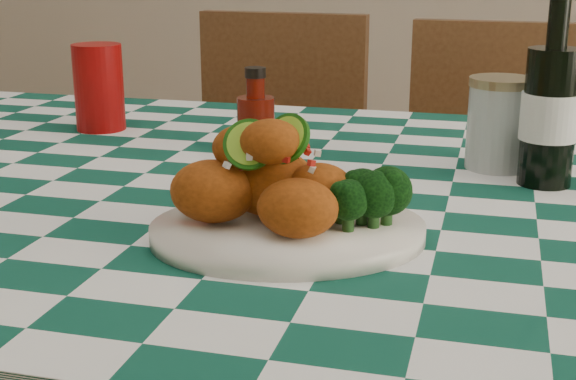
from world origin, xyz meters
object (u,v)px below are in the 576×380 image
(plate, at_px, (288,232))
(beer_bottle, at_px, (552,91))
(ketchup_bottle, at_px, (256,109))
(fried_chicken_pile, at_px, (274,172))
(mason_jar, at_px, (499,123))
(wooden_chair_right, at_px, (487,242))
(red_tumbler, at_px, (99,87))
(wooden_chair_left, at_px, (258,217))

(plate, xyz_separation_m, beer_bottle, (0.27, 0.29, 0.11))
(ketchup_bottle, xyz_separation_m, beer_bottle, (0.42, -0.08, 0.06))
(fried_chicken_pile, relative_size, beer_bottle, 0.70)
(mason_jar, relative_size, wooden_chair_right, 0.14)
(fried_chicken_pile, bearing_deg, ketchup_bottle, 109.72)
(plate, xyz_separation_m, wooden_chair_right, (0.20, 0.94, -0.33))
(ketchup_bottle, relative_size, beer_bottle, 0.51)
(ketchup_bottle, xyz_separation_m, mason_jar, (0.36, -0.02, 0.00))
(red_tumbler, bearing_deg, mason_jar, -7.41)
(fried_chicken_pile, xyz_separation_m, red_tumbler, (-0.43, 0.44, -0.00))
(fried_chicken_pile, height_order, wooden_chair_right, wooden_chair_right)
(beer_bottle, height_order, wooden_chair_right, beer_bottle)
(fried_chicken_pile, bearing_deg, wooden_chair_right, 76.82)
(beer_bottle, bearing_deg, plate, -133.18)
(red_tumbler, xyz_separation_m, wooden_chair_left, (0.11, 0.53, -0.39))
(mason_jar, bearing_deg, ketchup_bottle, 177.55)
(mason_jar, bearing_deg, beer_bottle, -47.73)
(plate, relative_size, mason_jar, 2.29)
(beer_bottle, bearing_deg, mason_jar, 132.27)
(plate, bearing_deg, fried_chicken_pile, 180.00)
(fried_chicken_pile, xyz_separation_m, ketchup_bottle, (-0.13, 0.37, -0.01))
(red_tumbler, height_order, ketchup_bottle, red_tumbler)
(plate, xyz_separation_m, mason_jar, (0.21, 0.35, 0.05))
(red_tumbler, xyz_separation_m, ketchup_bottle, (0.30, -0.07, -0.01))
(red_tumbler, bearing_deg, beer_bottle, -12.00)
(fried_chicken_pile, height_order, mason_jar, fried_chicken_pile)
(red_tumbler, relative_size, ketchup_bottle, 1.14)
(fried_chicken_pile, distance_m, mason_jar, 0.42)
(fried_chicken_pile, bearing_deg, mason_jar, 57.66)
(wooden_chair_left, bearing_deg, ketchup_bottle, -70.16)
(mason_jar, xyz_separation_m, wooden_chair_left, (-0.54, 0.61, -0.38))
(plate, height_order, wooden_chair_right, wooden_chair_right)
(plate, distance_m, ketchup_bottle, 0.40)
(beer_bottle, bearing_deg, wooden_chair_left, 131.45)
(fried_chicken_pile, bearing_deg, wooden_chair_left, 108.01)
(ketchup_bottle, relative_size, wooden_chair_right, 0.14)
(beer_bottle, bearing_deg, ketchup_bottle, 168.87)
(plate, bearing_deg, beer_bottle, 46.82)
(plate, bearing_deg, mason_jar, 59.48)
(beer_bottle, distance_m, wooden_chair_left, 1.01)
(fried_chicken_pile, distance_m, ketchup_bottle, 0.39)
(wooden_chair_left, bearing_deg, red_tumbler, -99.40)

